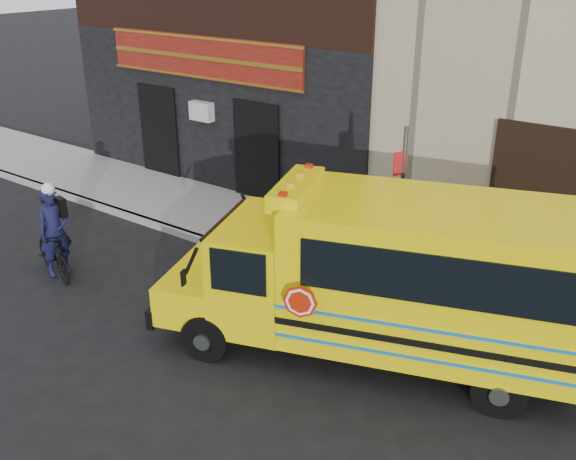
# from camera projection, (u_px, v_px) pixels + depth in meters

# --- Properties ---
(ground) EXTENTS (120.00, 120.00, 0.00)m
(ground) POSITION_uv_depth(u_px,v_px,m) (212.00, 328.00, 11.47)
(ground) COLOR black
(ground) RESTS_ON ground
(curb) EXTENTS (40.00, 0.20, 0.15)m
(curb) POSITION_uv_depth(u_px,v_px,m) (296.00, 271.00, 13.37)
(curb) COLOR gray
(curb) RESTS_ON ground
(sidewalk) EXTENTS (40.00, 3.00, 0.15)m
(sidewalk) POSITION_uv_depth(u_px,v_px,m) (334.00, 246.00, 14.49)
(sidewalk) COLOR gray
(sidewalk) RESTS_ON ground
(school_bus) EXTENTS (7.22, 4.20, 2.92)m
(school_bus) POSITION_uv_depth(u_px,v_px,m) (392.00, 275.00, 10.10)
(school_bus) COLOR black
(school_bus) RESTS_ON ground
(sign_pole) EXTENTS (0.14, 0.28, 3.45)m
(sign_pole) POSITION_uv_depth(u_px,v_px,m) (400.00, 211.00, 11.57)
(sign_pole) COLOR #404842
(sign_pole) RESTS_ON ground
(bicycle) EXTENTS (1.76, 0.93, 1.02)m
(bicycle) POSITION_uv_depth(u_px,v_px,m) (53.00, 253.00, 13.17)
(bicycle) COLOR black
(bicycle) RESTS_ON ground
(cyclist) EXTENTS (0.57, 0.75, 1.86)m
(cyclist) POSITION_uv_depth(u_px,v_px,m) (55.00, 234.00, 13.01)
(cyclist) COLOR black
(cyclist) RESTS_ON ground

